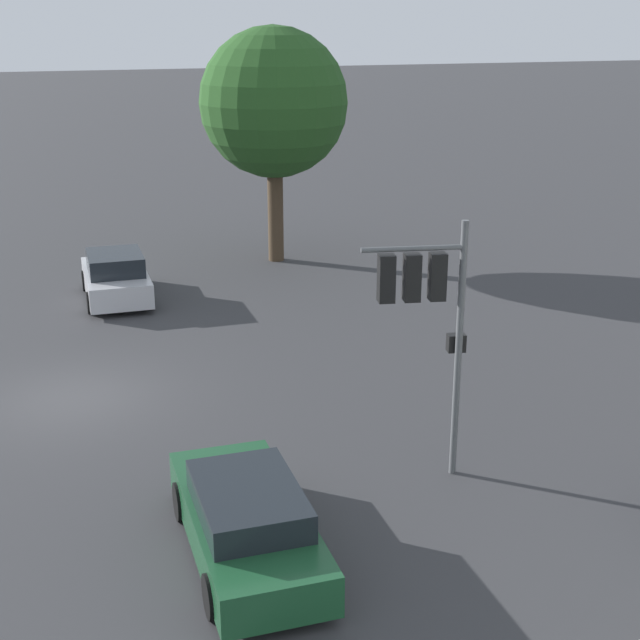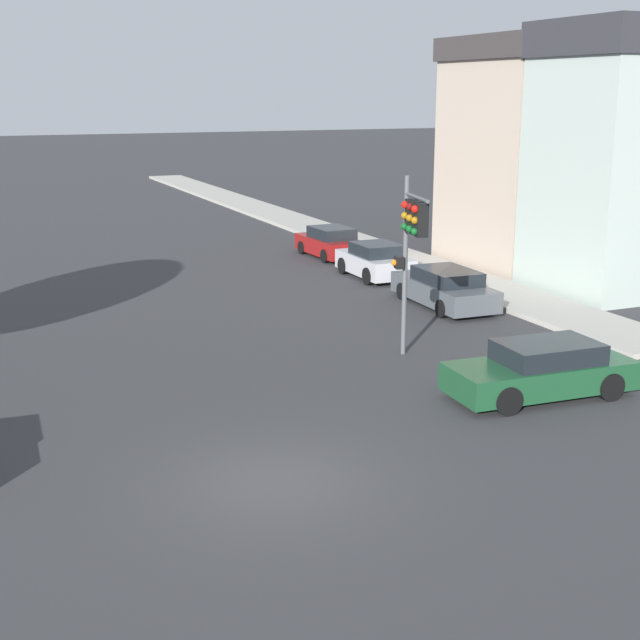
{
  "view_description": "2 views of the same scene",
  "coord_description": "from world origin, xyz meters",
  "px_view_note": "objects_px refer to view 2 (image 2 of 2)",
  "views": [
    {
      "loc": [
        20.61,
        -1.39,
        8.66
      ],
      "look_at": [
        2.08,
        5.58,
        1.97
      ],
      "focal_mm": 50.0,
      "sensor_mm": 36.0,
      "label": 1
    },
    {
      "loc": [
        -5.66,
        -15.17,
        7.45
      ],
      "look_at": [
        2.15,
        2.71,
        2.43
      ],
      "focal_mm": 50.0,
      "sensor_mm": 36.0,
      "label": 2
    }
  ],
  "objects_px": {
    "traffic_signal": "(412,231)",
    "parked_car_1": "(375,261)",
    "crossing_car_1": "(542,370)",
    "parked_car_0": "(445,288)",
    "parked_car_2": "(331,243)"
  },
  "relations": [
    {
      "from": "parked_car_0",
      "to": "parked_car_1",
      "type": "height_order",
      "value": "parked_car_1"
    },
    {
      "from": "parked_car_1",
      "to": "traffic_signal",
      "type": "bearing_deg",
      "value": 158.02
    },
    {
      "from": "traffic_signal",
      "to": "parked_car_0",
      "type": "xyz_separation_m",
      "value": [
        4.42,
        5.31,
        -3.06
      ]
    },
    {
      "from": "parked_car_1",
      "to": "crossing_car_1",
      "type": "bearing_deg",
      "value": 169.39
    },
    {
      "from": "traffic_signal",
      "to": "crossing_car_1",
      "type": "height_order",
      "value": "traffic_signal"
    },
    {
      "from": "crossing_car_1",
      "to": "parked_car_1",
      "type": "relative_size",
      "value": 1.26
    },
    {
      "from": "parked_car_1",
      "to": "parked_car_2",
      "type": "relative_size",
      "value": 0.94
    },
    {
      "from": "parked_car_0",
      "to": "parked_car_2",
      "type": "xyz_separation_m",
      "value": [
        0.29,
        10.54,
        0.0
      ]
    },
    {
      "from": "traffic_signal",
      "to": "parked_car_1",
      "type": "xyz_separation_m",
      "value": [
        4.45,
        10.79,
        -3.02
      ]
    },
    {
      "from": "traffic_signal",
      "to": "parked_car_0",
      "type": "distance_m",
      "value": 7.56
    },
    {
      "from": "traffic_signal",
      "to": "crossing_car_1",
      "type": "xyz_separation_m",
      "value": [
        1.56,
        -4.01,
        -3.04
      ]
    },
    {
      "from": "parked_car_2",
      "to": "crossing_car_1",
      "type": "bearing_deg",
      "value": 169.06
    },
    {
      "from": "parked_car_0",
      "to": "traffic_signal",
      "type": "bearing_deg",
      "value": 142.15
    },
    {
      "from": "crossing_car_1",
      "to": "parked_car_1",
      "type": "distance_m",
      "value": 15.08
    },
    {
      "from": "crossing_car_1",
      "to": "parked_car_0",
      "type": "distance_m",
      "value": 9.75
    }
  ]
}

